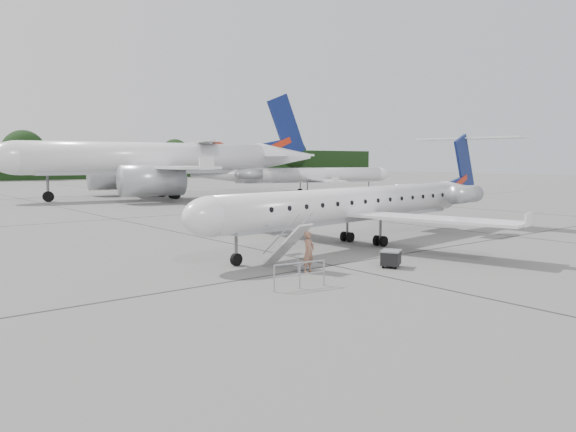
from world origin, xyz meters
TOP-DOWN VIEW (x-y plane):
  - ground at (0.00, 0.00)m, footprint 320.00×320.00m
  - main_regional_jet at (0.01, 7.00)m, footprint 27.85×21.46m
  - airstair at (-7.20, 4.03)m, footprint 1.11×2.40m
  - passenger at (-7.05, 2.73)m, footprint 0.76×0.61m
  - safety_railing at (-9.33, 0.61)m, footprint 2.19×0.42m
  - baggage_cart at (-3.32, 1.31)m, footprint 1.24×1.17m
  - bg_narrowbody at (8.30, 51.07)m, footprint 42.58×33.07m
  - bg_regional_right at (30.24, 45.65)m, footprint 33.30×28.12m

SIDE VIEW (x-z plane):
  - ground at x=0.00m, z-range 0.00..0.00m
  - baggage_cart at x=-3.32m, z-range 0.00..0.85m
  - safety_railing at x=-9.33m, z-range 0.00..1.00m
  - passenger at x=-7.05m, z-range 0.00..1.82m
  - airstair at x=-7.20m, z-range 0.00..2.08m
  - main_regional_jet at x=0.01m, z-range 0.00..6.64m
  - bg_regional_right at x=30.24m, z-range 0.00..7.46m
  - bg_narrowbody at x=8.30m, z-range 0.00..14.10m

